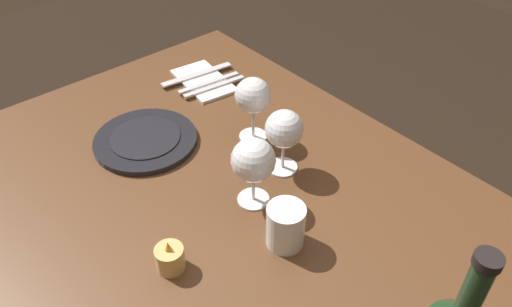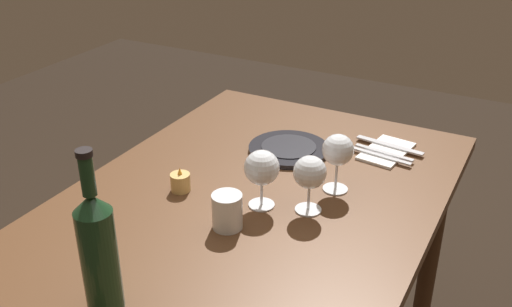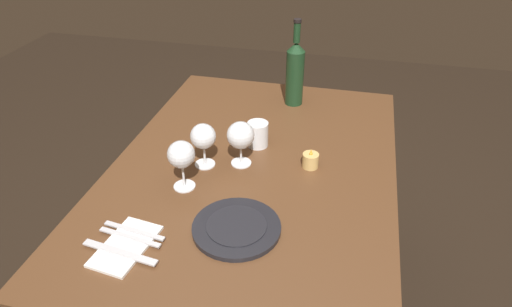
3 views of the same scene
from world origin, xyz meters
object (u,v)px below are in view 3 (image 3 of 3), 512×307
object	(u,v)px
water_tumbler	(258,135)
folded_napkin	(126,246)
dinner_plate	(237,227)
fork_outer	(134,231)
table_knife	(120,252)
votive_candle	(310,161)
fork_inner	(130,237)
wine_glass_right	(203,137)
wine_bottle	(295,72)
wine_glass_centre	(241,136)
wine_glass_left	(181,155)

from	to	relation	value
water_tumbler	folded_napkin	xyz separation A→B (m)	(0.56, -0.22, -0.03)
dinner_plate	fork_outer	size ratio (longest dim) A/B	1.32
table_knife	votive_candle	bearing A→B (deg)	140.42
table_knife	fork_inner	bearing A→B (deg)	180.00
wine_glass_right	dinner_plate	size ratio (longest dim) A/B	0.62
votive_candle	fork_outer	world-z (taller)	votive_candle
fork_inner	wine_bottle	bearing A→B (deg)	162.05
wine_glass_centre	fork_inner	xyz separation A→B (m)	(0.41, -0.19, -0.09)
wine_glass_centre	votive_candle	size ratio (longest dim) A/B	2.26
folded_napkin	table_knife	distance (m)	0.03
fork_outer	wine_glass_centre	bearing A→B (deg)	153.66
wine_glass_centre	table_knife	xyz separation A→B (m)	(0.46, -0.19, -0.09)
wine_glass_left	folded_napkin	distance (m)	0.30
folded_napkin	fork_inner	world-z (taller)	fork_inner
wine_bottle	folded_napkin	bearing A→B (deg)	-17.49
wine_glass_left	folded_napkin	xyz separation A→B (m)	(0.27, -0.05, -0.11)
wine_glass_right	folded_napkin	bearing A→B (deg)	-10.97
wine_glass_centre	wine_bottle	size ratio (longest dim) A/B	0.44
wine_bottle	fork_outer	distance (m)	0.91
wine_glass_centre	water_tumbler	xyz separation A→B (m)	(-0.12, 0.03, -0.07)
wine_glass_centre	table_knife	bearing A→B (deg)	-22.28
wine_glass_centre	dinner_plate	bearing A→B (deg)	12.65
table_knife	wine_glass_centre	bearing A→B (deg)	157.72
folded_napkin	votive_candle	bearing A→B (deg)	138.66
wine_bottle	folded_napkin	world-z (taller)	wine_bottle
wine_glass_left	wine_glass_centre	xyz separation A→B (m)	(-0.16, 0.14, -0.01)
wine_bottle	wine_glass_centre	bearing A→B (deg)	-11.41
wine_glass_right	wine_glass_left	bearing A→B (deg)	-10.19
wine_glass_left	wine_glass_centre	world-z (taller)	wine_glass_left
wine_bottle	table_knife	bearing A→B (deg)	-16.96
wine_bottle	dinner_plate	bearing A→B (deg)	-1.94
wine_glass_centre	wine_bottle	bearing A→B (deg)	168.59
votive_candle	fork_outer	size ratio (longest dim) A/B	0.37
wine_glass_centre	water_tumbler	world-z (taller)	wine_glass_centre
folded_napkin	table_knife	world-z (taller)	table_knife
wine_glass_left	fork_inner	size ratio (longest dim) A/B	0.88
wine_glass_left	fork_inner	bearing A→B (deg)	-12.44
fork_outer	fork_inner	bearing A→B (deg)	0.00
water_tumbler	votive_candle	bearing A→B (deg)	65.39
wine_glass_left	table_knife	world-z (taller)	wine_glass_left
dinner_plate	fork_inner	world-z (taller)	dinner_plate
folded_napkin	table_knife	bearing A→B (deg)	-0.00
wine_glass_right	table_knife	distance (m)	0.45
water_tumbler	wine_glass_centre	bearing A→B (deg)	-12.36
dinner_plate	folded_napkin	world-z (taller)	dinner_plate
wine_glass_right	folded_napkin	distance (m)	0.42
folded_napkin	wine_glass_left	bearing A→B (deg)	168.66
folded_napkin	fork_inner	size ratio (longest dim) A/B	1.12
table_knife	water_tumbler	bearing A→B (deg)	159.70
wine_glass_right	wine_glass_centre	distance (m)	0.12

